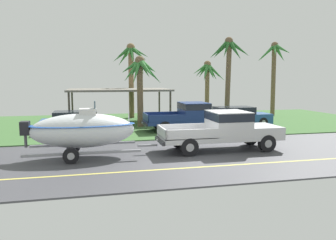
{
  "coord_description": "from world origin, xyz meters",
  "views": [
    {
      "loc": [
        -4.24,
        -13.57,
        3.39
      ],
      "look_at": [
        -0.85,
        0.99,
        1.5
      ],
      "focal_mm": 35.34,
      "sensor_mm": 36.0,
      "label": 1
    }
  ],
  "objects_px": {
    "palm_tree_near_left": "(131,62)",
    "palm_tree_mid": "(228,59)",
    "parked_sedan_near": "(79,122)",
    "carport_awning": "(119,91)",
    "palm_tree_far_left": "(274,62)",
    "parked_pickup_background": "(193,115)",
    "palm_tree_near_right": "(141,74)",
    "palm_tree_far_right": "(208,76)",
    "pickup_truck_towing": "(227,128)",
    "parked_sedan_far": "(236,117)",
    "boat_on_trailer": "(83,130)"
  },
  "relations": [
    {
      "from": "boat_on_trailer",
      "to": "parked_sedan_near",
      "type": "distance_m",
      "value": 6.6
    },
    {
      "from": "boat_on_trailer",
      "to": "palm_tree_near_right",
      "type": "height_order",
      "value": "palm_tree_near_right"
    },
    {
      "from": "palm_tree_mid",
      "to": "palm_tree_far_left",
      "type": "relative_size",
      "value": 0.99
    },
    {
      "from": "palm_tree_near_left",
      "to": "parked_pickup_background",
      "type": "bearing_deg",
      "value": -68.14
    },
    {
      "from": "palm_tree_near_right",
      "to": "palm_tree_far_right",
      "type": "bearing_deg",
      "value": 34.02
    },
    {
      "from": "parked_pickup_background",
      "to": "carport_awning",
      "type": "distance_m",
      "value": 6.86
    },
    {
      "from": "parked_sedan_near",
      "to": "palm_tree_near_left",
      "type": "distance_m",
      "value": 9.13
    },
    {
      "from": "palm_tree_near_left",
      "to": "palm_tree_far_right",
      "type": "height_order",
      "value": "palm_tree_near_left"
    },
    {
      "from": "parked_sedan_far",
      "to": "palm_tree_far_right",
      "type": "distance_m",
      "value": 5.98
    },
    {
      "from": "parked_sedan_near",
      "to": "palm_tree_near_right",
      "type": "relative_size",
      "value": 0.93
    },
    {
      "from": "palm_tree_mid",
      "to": "parked_sedan_far",
      "type": "bearing_deg",
      "value": -97.9
    },
    {
      "from": "palm_tree_near_left",
      "to": "palm_tree_far_right",
      "type": "relative_size",
      "value": 1.29
    },
    {
      "from": "parked_sedan_near",
      "to": "carport_awning",
      "type": "relative_size",
      "value": 0.6
    },
    {
      "from": "palm_tree_far_right",
      "to": "carport_awning",
      "type": "bearing_deg",
      "value": -169.11
    },
    {
      "from": "carport_awning",
      "to": "palm_tree_far_left",
      "type": "bearing_deg",
      "value": 5.37
    },
    {
      "from": "parked_sedan_near",
      "to": "palm_tree_far_right",
      "type": "distance_m",
      "value": 12.5
    },
    {
      "from": "boat_on_trailer",
      "to": "parked_sedan_near",
      "type": "relative_size",
      "value": 1.25
    },
    {
      "from": "parked_pickup_background",
      "to": "carport_awning",
      "type": "xyz_separation_m",
      "value": [
        -4.35,
        5.1,
        1.44
      ]
    },
    {
      "from": "pickup_truck_towing",
      "to": "boat_on_trailer",
      "type": "relative_size",
      "value": 1.04
    },
    {
      "from": "boat_on_trailer",
      "to": "palm_tree_near_left",
      "type": "bearing_deg",
      "value": 74.6
    },
    {
      "from": "palm_tree_near_right",
      "to": "palm_tree_far_left",
      "type": "height_order",
      "value": "palm_tree_far_left"
    },
    {
      "from": "parked_sedan_far",
      "to": "palm_tree_far_right",
      "type": "height_order",
      "value": "palm_tree_far_right"
    },
    {
      "from": "parked_sedan_far",
      "to": "palm_tree_mid",
      "type": "bearing_deg",
      "value": 82.1
    },
    {
      "from": "parked_sedan_far",
      "to": "parked_sedan_near",
      "type": "bearing_deg",
      "value": -176.02
    },
    {
      "from": "parked_sedan_near",
      "to": "palm_tree_mid",
      "type": "relative_size",
      "value": 0.7
    },
    {
      "from": "pickup_truck_towing",
      "to": "carport_awning",
      "type": "xyz_separation_m",
      "value": [
        -4.19,
        11.03,
        1.44
      ]
    },
    {
      "from": "pickup_truck_towing",
      "to": "palm_tree_far_left",
      "type": "distance_m",
      "value": 16.14
    },
    {
      "from": "palm_tree_near_left",
      "to": "palm_tree_mid",
      "type": "bearing_deg",
      "value": -28.95
    },
    {
      "from": "boat_on_trailer",
      "to": "parked_sedan_near",
      "type": "height_order",
      "value": "boat_on_trailer"
    },
    {
      "from": "parked_sedan_far",
      "to": "palm_tree_near_right",
      "type": "xyz_separation_m",
      "value": [
        -6.74,
        0.85,
        3.01
      ]
    },
    {
      "from": "parked_sedan_far",
      "to": "palm_tree_near_left",
      "type": "bearing_deg",
      "value": 136.97
    },
    {
      "from": "parked_sedan_far",
      "to": "carport_awning",
      "type": "xyz_separation_m",
      "value": [
        -8.01,
        3.71,
        1.8
      ]
    },
    {
      "from": "palm_tree_near_right",
      "to": "palm_tree_far_right",
      "type": "xyz_separation_m",
      "value": [
        6.43,
        4.34,
        -0.05
      ]
    },
    {
      "from": "boat_on_trailer",
      "to": "palm_tree_far_right",
      "type": "xyz_separation_m",
      "value": [
        10.19,
        12.52,
        2.45
      ]
    },
    {
      "from": "parked_sedan_far",
      "to": "palm_tree_near_left",
      "type": "distance_m",
      "value": 10.07
    },
    {
      "from": "pickup_truck_towing",
      "to": "palm_tree_far_left",
      "type": "relative_size",
      "value": 0.9
    },
    {
      "from": "palm_tree_far_right",
      "to": "boat_on_trailer",
      "type": "bearing_deg",
      "value": -129.14
    },
    {
      "from": "carport_awning",
      "to": "palm_tree_far_right",
      "type": "distance_m",
      "value": 7.93
    },
    {
      "from": "carport_awning",
      "to": "palm_tree_far_left",
      "type": "xyz_separation_m",
      "value": [
        13.86,
        1.3,
        2.4
      ]
    },
    {
      "from": "palm_tree_near_right",
      "to": "palm_tree_far_right",
      "type": "distance_m",
      "value": 7.76
    },
    {
      "from": "palm_tree_near_right",
      "to": "palm_tree_near_left",
      "type": "bearing_deg",
      "value": 90.0
    },
    {
      "from": "parked_sedan_near",
      "to": "carport_awning",
      "type": "xyz_separation_m",
      "value": [
        2.89,
        4.47,
        1.8
      ]
    },
    {
      "from": "palm_tree_near_left",
      "to": "palm_tree_near_right",
      "type": "distance_m",
      "value": 5.55
    },
    {
      "from": "boat_on_trailer",
      "to": "palm_tree_far_right",
      "type": "relative_size",
      "value": 1.17
    },
    {
      "from": "boat_on_trailer",
      "to": "carport_awning",
      "type": "distance_m",
      "value": 11.38
    },
    {
      "from": "pickup_truck_towing",
      "to": "parked_sedan_far",
      "type": "height_order",
      "value": "pickup_truck_towing"
    },
    {
      "from": "pickup_truck_towing",
      "to": "palm_tree_near_left",
      "type": "distance_m",
      "value": 14.41
    },
    {
      "from": "parked_sedan_far",
      "to": "palm_tree_near_right",
      "type": "relative_size",
      "value": 0.97
    },
    {
      "from": "parked_pickup_background",
      "to": "palm_tree_near_left",
      "type": "distance_m",
      "value": 9.07
    },
    {
      "from": "palm_tree_far_left",
      "to": "palm_tree_near_right",
      "type": "bearing_deg",
      "value": -161.7
    }
  ]
}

